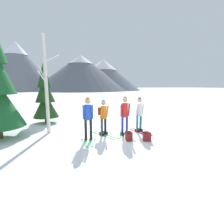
{
  "coord_description": "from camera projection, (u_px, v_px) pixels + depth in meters",
  "views": [
    {
      "loc": [
        -2.5,
        -7.13,
        2.3
      ],
      "look_at": [
        0.12,
        0.29,
        1.05
      ],
      "focal_mm": 26.16,
      "sensor_mm": 36.0,
      "label": 1
    }
  ],
  "objects": [
    {
      "name": "skier_in_white",
      "position": [
        139.0,
        113.0,
        8.17
      ],
      "size": [
        0.6,
        1.59,
        1.76
      ],
      "color": "red",
      "rests_on": "ground"
    },
    {
      "name": "backpack_on_snow_front",
      "position": [
        147.0,
        137.0,
        6.91
      ],
      "size": [
        0.39,
        0.34,
        0.38
      ],
      "color": "maroon",
      "rests_on": "ground"
    },
    {
      "name": "skier_in_blue",
      "position": [
        88.0,
        116.0,
        6.98
      ],
      "size": [
        0.63,
        1.74,
        1.84
      ],
      "color": "green",
      "rests_on": "ground"
    },
    {
      "name": "skier_in_red",
      "position": [
        125.0,
        113.0,
        7.6
      ],
      "size": [
        0.61,
        1.8,
        1.85
      ],
      "color": "green",
      "rests_on": "ground"
    },
    {
      "name": "skier_in_orange",
      "position": [
        103.0,
        115.0,
        7.66
      ],
      "size": [
        0.97,
        1.66,
        1.68
      ],
      "color": "green",
      "rests_on": "ground"
    },
    {
      "name": "pine_tree_near",
      "position": [
        45.0,
        96.0,
        10.13
      ],
      "size": [
        1.54,
        1.54,
        3.73
      ],
      "color": "#51381E",
      "rests_on": "ground"
    },
    {
      "name": "mountain_ridge_distant",
      "position": [
        46.0,
        69.0,
        74.97
      ],
      "size": [
        93.94,
        46.62,
        24.46
      ],
      "color": "slate",
      "rests_on": "ground"
    },
    {
      "name": "ground_plane",
      "position": [
        112.0,
        135.0,
        7.82
      ],
      "size": [
        400.0,
        400.0,
        0.0
      ],
      "primitive_type": "plane",
      "color": "white"
    },
    {
      "name": "birch_tree_tall",
      "position": [
        46.0,
        84.0,
        7.77
      ],
      "size": [
        1.03,
        0.93,
        4.67
      ],
      "color": "silver",
      "rests_on": "ground"
    },
    {
      "name": "backpack_on_snow_beside",
      "position": [
        129.0,
        136.0,
        6.96
      ],
      "size": [
        0.28,
        0.35,
        0.38
      ],
      "color": "maroon",
      "rests_on": "ground"
    }
  ]
}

